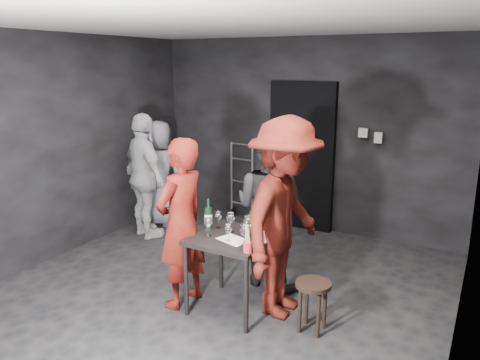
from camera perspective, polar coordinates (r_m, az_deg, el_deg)
The scene contains 26 objects.
floor at distance 4.97m, azimuth -3.56°, elevation -14.07°, with size 4.50×5.00×0.02m, color black.
ceiling at distance 4.40m, azimuth -4.12°, elevation 18.73°, with size 4.50×5.00×0.02m, color silver.
wall_back at distance 6.70m, azimuth 7.78°, elevation 5.44°, with size 4.50×0.04×2.70m, color black.
wall_left at distance 5.99m, azimuth -22.35°, elevation 3.49°, with size 0.04×5.00×2.70m, color black.
wall_right at distance 3.82m, azimuth 26.01°, elevation -2.41°, with size 0.04×5.00×2.70m, color black.
doorway at distance 6.69m, azimuth 7.51°, elevation 2.83°, with size 0.95×0.10×2.10m, color black.
wallbox_upper at distance 6.38m, azimuth 14.80°, elevation 5.59°, with size 0.12×0.06×0.12m, color #B7B7B2.
wallbox_lower at distance 6.35m, azimuth 16.53°, elevation 4.97°, with size 0.10×0.06×0.14m, color #B7B7B2.
hand_truck at distance 7.14m, azimuth 0.07°, elevation -3.22°, with size 0.40×0.34×1.19m.
tasting_table at distance 4.49m, azimuth -0.95°, elevation -8.04°, with size 0.72×0.72×0.75m.
stool at distance 4.30m, azimuth 8.89°, elevation -13.47°, with size 0.32×0.32×0.47m.
server_red at distance 4.53m, azimuth -7.22°, elevation -4.13°, with size 0.68×0.45×1.87m, color maroon.
woman_black at distance 4.93m, azimuth 3.67°, elevation -2.28°, with size 0.93×0.51×1.91m, color #252527.
man_maroon at distance 4.28m, azimuth 5.55°, elevation -1.53°, with size 1.54×0.72×2.39m, color #54140E.
bystander_cream at distance 6.42m, azimuth -11.59°, elevation 1.45°, with size 1.14×0.54×1.94m, color silver.
bystander_grey at distance 6.92m, azimuth -9.89°, elevation 0.98°, with size 0.78×0.43×1.60m, color gray.
tasting_mat at distance 4.36m, azimuth -0.82°, elevation -7.31°, with size 0.29×0.19×0.00m, color white.
wine_glass_a at distance 4.43m, azimuth -3.86°, elevation -5.62°, with size 0.08×0.08×0.20m, color white, non-canonical shape.
wine_glass_b at distance 4.63m, azimuth -2.69°, elevation -4.80°, with size 0.07×0.07×0.19m, color white, non-canonical shape.
wine_glass_c at distance 4.52m, azimuth -1.16°, elevation -5.07°, with size 0.08×0.08×0.22m, color white, non-canonical shape.
wine_glass_d at distance 4.30m, azimuth -1.45°, elevation -6.35°, with size 0.07×0.07×0.18m, color white, non-canonical shape.
wine_glass_e at distance 4.20m, azimuth 0.56°, elevation -6.58°, with size 0.08×0.08×0.22m, color white, non-canonical shape.
wine_glass_f at distance 4.42m, azimuth 0.96°, elevation -5.50°, with size 0.08×0.08×0.22m, color white, non-canonical shape.
wine_bottle at distance 4.61m, azimuth -3.87°, elevation -4.59°, with size 0.07×0.07×0.31m.
breadstick_cup at distance 4.05m, azimuth 0.99°, elevation -7.20°, with size 0.09×0.09×0.27m.
reserved_card at distance 4.31m, azimuth 2.76°, elevation -6.82°, with size 0.09×0.14×0.11m, color white, non-canonical shape.
Camera 1 is at (2.36, -3.69, 2.34)m, focal length 35.00 mm.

